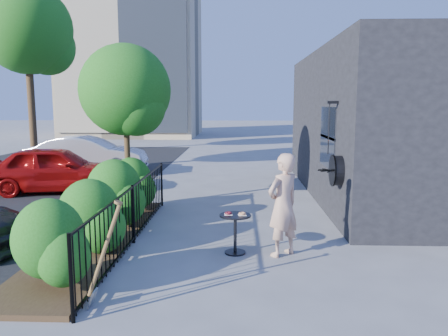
{
  "coord_description": "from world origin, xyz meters",
  "views": [
    {
      "loc": [
        0.46,
        -7.78,
        2.57
      ],
      "look_at": [
        0.13,
        1.5,
        1.2
      ],
      "focal_mm": 35.0,
      "sensor_mm": 36.0,
      "label": 1
    }
  ],
  "objects_px": {
    "street_tree_far": "(28,35)",
    "cafe_table": "(235,227)",
    "patio_tree": "(128,96)",
    "woman": "(283,205)",
    "shovel": "(102,260)",
    "car_silver": "(88,155)",
    "car_red": "(56,169)"
  },
  "relations": [
    {
      "from": "street_tree_far",
      "to": "cafe_table",
      "type": "height_order",
      "value": "street_tree_far"
    },
    {
      "from": "patio_tree",
      "to": "street_tree_far",
      "type": "distance_m",
      "value": 13.95
    },
    {
      "from": "cafe_table",
      "to": "woman",
      "type": "relative_size",
      "value": 0.42
    },
    {
      "from": "patio_tree",
      "to": "cafe_table",
      "type": "bearing_deg",
      "value": -51.07
    },
    {
      "from": "street_tree_far",
      "to": "shovel",
      "type": "bearing_deg",
      "value": -62.34
    },
    {
      "from": "patio_tree",
      "to": "car_silver",
      "type": "height_order",
      "value": "patio_tree"
    },
    {
      "from": "patio_tree",
      "to": "car_red",
      "type": "relative_size",
      "value": 0.98
    },
    {
      "from": "patio_tree",
      "to": "street_tree_far",
      "type": "relative_size",
      "value": 0.48
    },
    {
      "from": "woman",
      "to": "shovel",
      "type": "relative_size",
      "value": 1.23
    },
    {
      "from": "patio_tree",
      "to": "street_tree_far",
      "type": "bearing_deg",
      "value": 124.51
    },
    {
      "from": "cafe_table",
      "to": "car_silver",
      "type": "distance_m",
      "value": 10.03
    },
    {
      "from": "patio_tree",
      "to": "car_red",
      "type": "xyz_separation_m",
      "value": [
        -2.67,
        1.86,
        -2.08
      ]
    },
    {
      "from": "street_tree_far",
      "to": "car_silver",
      "type": "xyz_separation_m",
      "value": [
        4.85,
        -6.05,
        -5.22
      ]
    },
    {
      "from": "street_tree_far",
      "to": "shovel",
      "type": "distance_m",
      "value": 19.43
    },
    {
      "from": "car_silver",
      "to": "woman",
      "type": "bearing_deg",
      "value": -147.76
    },
    {
      "from": "patio_tree",
      "to": "woman",
      "type": "height_order",
      "value": "patio_tree"
    },
    {
      "from": "street_tree_far",
      "to": "woman",
      "type": "distance_m",
      "value": 18.98
    },
    {
      "from": "car_red",
      "to": "car_silver",
      "type": "distance_m",
      "value": 3.29
    },
    {
      "from": "shovel",
      "to": "cafe_table",
      "type": "bearing_deg",
      "value": 51.88
    },
    {
      "from": "woman",
      "to": "car_silver",
      "type": "xyz_separation_m",
      "value": [
        -6.29,
        8.47,
        -0.18
      ]
    },
    {
      "from": "shovel",
      "to": "car_silver",
      "type": "height_order",
      "value": "shovel"
    },
    {
      "from": "woman",
      "to": "patio_tree",
      "type": "bearing_deg",
      "value": -83.13
    },
    {
      "from": "cafe_table",
      "to": "car_silver",
      "type": "height_order",
      "value": "car_silver"
    },
    {
      "from": "car_red",
      "to": "patio_tree",
      "type": "bearing_deg",
      "value": -134.5
    },
    {
      "from": "woman",
      "to": "car_silver",
      "type": "distance_m",
      "value": 10.55
    },
    {
      "from": "street_tree_far",
      "to": "car_silver",
      "type": "relative_size",
      "value": 1.95
    },
    {
      "from": "cafe_table",
      "to": "shovel",
      "type": "distance_m",
      "value": 2.68
    },
    {
      "from": "cafe_table",
      "to": "patio_tree",
      "type": "bearing_deg",
      "value": 128.93
    },
    {
      "from": "car_silver",
      "to": "shovel",
      "type": "bearing_deg",
      "value": -164.3
    },
    {
      "from": "shovel",
      "to": "car_red",
      "type": "distance_m",
      "value": 8.09
    },
    {
      "from": "shovel",
      "to": "car_red",
      "type": "xyz_separation_m",
      "value": [
        -3.65,
        7.22,
        0.06
      ]
    },
    {
      "from": "shovel",
      "to": "car_silver",
      "type": "distance_m",
      "value": 11.18
    }
  ]
}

